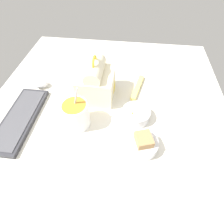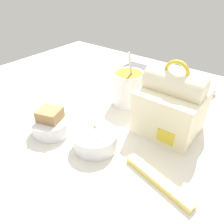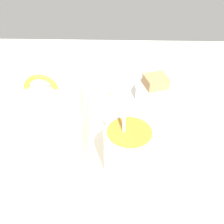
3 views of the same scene
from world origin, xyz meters
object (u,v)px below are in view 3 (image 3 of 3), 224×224
at_px(chopstick_case, 41,99).
at_px(bento_bowl_snacks, 106,97).
at_px(lunch_bag, 48,126).
at_px(soup_cup, 128,150).
at_px(bento_bowl_sandwich, 155,90).

bearing_deg(chopstick_case, bento_bowl_snacks, 178.71).
xyz_separation_m(lunch_bag, soup_cup, (-0.18, 0.05, -0.02)).
bearing_deg(lunch_bag, bento_bowl_sandwich, -140.12).
distance_m(soup_cup, chopstick_case, 0.35).
distance_m(soup_cup, bento_bowl_sandwich, 0.28).
xyz_separation_m(soup_cup, bento_bowl_sandwich, (-0.08, -0.27, -0.03)).
relative_size(bento_bowl_sandwich, bento_bowl_snacks, 0.96).
height_order(bento_bowl_snacks, chopstick_case, bento_bowl_snacks).
distance_m(lunch_bag, bento_bowl_sandwich, 0.34).
height_order(lunch_bag, soup_cup, lunch_bag).
relative_size(bento_bowl_sandwich, chopstick_case, 0.62).
height_order(soup_cup, bento_bowl_snacks, soup_cup).
bearing_deg(bento_bowl_snacks, lunch_bag, 57.82).
xyz_separation_m(soup_cup, chopstick_case, (0.25, -0.24, -0.05)).
height_order(lunch_bag, bento_bowl_snacks, lunch_bag).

